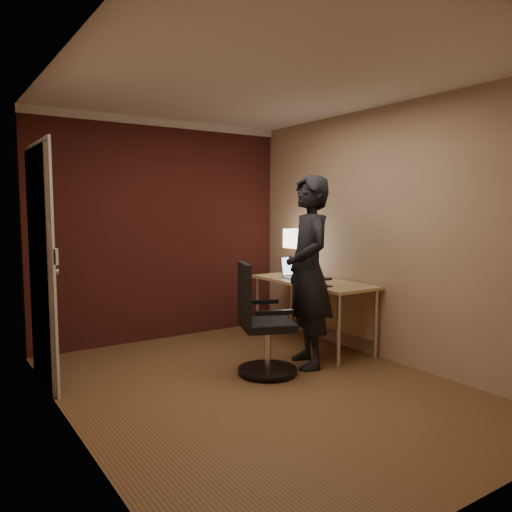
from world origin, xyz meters
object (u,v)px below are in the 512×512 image
object	(u,v)px
desk	(317,291)
person	(308,272)
desk_lamp	(296,239)
laptop	(297,272)
phone	(328,286)
office_chair	(261,327)
wallet	(326,279)
mouse	(309,282)

from	to	relation	value
desk	person	distance (m)	0.78
desk_lamp	laptop	bearing A→B (deg)	-126.39
phone	laptop	bearing A→B (deg)	97.22
office_chair	person	distance (m)	0.71
phone	desk	bearing A→B (deg)	82.06
wallet	laptop	bearing A→B (deg)	111.97
phone	office_chair	distance (m)	0.90
desk_lamp	mouse	size ratio (longest dim) A/B	5.35
desk	office_chair	world-z (taller)	office_chair
desk_lamp	office_chair	bearing A→B (deg)	-140.45
desk	laptop	world-z (taller)	laptop
office_chair	person	world-z (taller)	person
wallet	office_chair	world-z (taller)	office_chair
wallet	office_chair	distance (m)	1.24
desk	person	size ratio (longest dim) A/B	0.83
mouse	wallet	bearing A→B (deg)	19.64
phone	person	distance (m)	0.37
phone	wallet	size ratio (longest dim) A/B	1.05
mouse	person	size ratio (longest dim) A/B	0.06
laptop	mouse	distance (m)	0.49
laptop	mouse	xyz separation A→B (m)	(-0.19, -0.45, -0.05)
desk	wallet	size ratio (longest dim) A/B	13.64
mouse	phone	bearing A→B (deg)	-80.30
laptop	office_chair	xyz separation A→B (m)	(-1.00, -0.75, -0.35)
desk	desk_lamp	distance (m)	0.73
mouse	desk_lamp	bearing A→B (deg)	63.65
laptop	wallet	xyz separation A→B (m)	(0.14, -0.34, -0.05)
desk_lamp	person	size ratio (longest dim) A/B	0.29
desk	desk_lamp	xyz separation A→B (m)	(0.08, 0.48, 0.55)
desk_lamp	desk	bearing A→B (deg)	-99.62
mouse	laptop	bearing A→B (deg)	67.97
desk	laptop	xyz separation A→B (m)	(-0.06, 0.29, 0.19)
wallet	person	xyz separation A→B (m)	(-0.60, -0.43, 0.17)
wallet	office_chair	xyz separation A→B (m)	(-1.13, -0.41, -0.30)
phone	office_chair	xyz separation A→B (m)	(-0.84, -0.05, -0.29)
desk	office_chair	size ratio (longest dim) A/B	1.50
wallet	person	bearing A→B (deg)	-144.30
desk	desk_lamp	bearing A→B (deg)	80.38
mouse	person	xyz separation A→B (m)	(-0.28, -0.32, 0.16)
person	wallet	bearing A→B (deg)	146.80
mouse	person	bearing A→B (deg)	-129.41
desk	laptop	distance (m)	0.35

